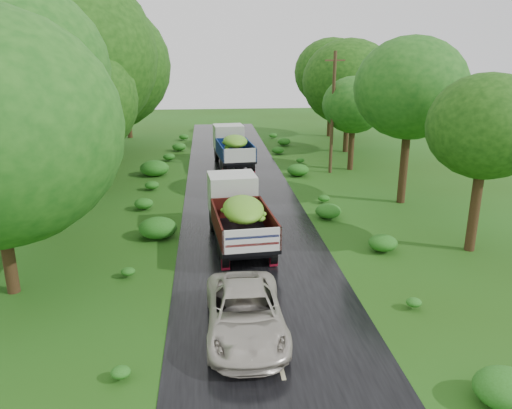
{
  "coord_description": "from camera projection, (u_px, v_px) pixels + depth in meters",
  "views": [
    {
      "loc": [
        -1.82,
        -11.77,
        8.38
      ],
      "look_at": [
        0.24,
        9.24,
        1.7
      ],
      "focal_mm": 35.0,
      "sensor_mm": 36.0,
      "label": 1
    }
  ],
  "objects": [
    {
      "name": "ground",
      "position": [
        280.0,
        363.0,
        13.86
      ],
      "size": [
        120.0,
        120.0,
        0.0
      ],
      "primitive_type": "plane",
      "color": "#21440E",
      "rests_on": "ground"
    },
    {
      "name": "road",
      "position": [
        261.0,
        282.0,
        18.6
      ],
      "size": [
        6.5,
        80.0,
        0.02
      ],
      "primitive_type": "cube",
      "color": "black",
      "rests_on": "ground"
    },
    {
      "name": "road_lines",
      "position": [
        258.0,
        270.0,
        19.55
      ],
      "size": [
        0.12,
        69.6,
        0.0
      ],
      "color": "#BFB78C",
      "rests_on": "road"
    },
    {
      "name": "truck_near",
      "position": [
        238.0,
        210.0,
        21.97
      ],
      "size": [
        2.78,
        6.52,
        2.67
      ],
      "rotation": [
        0.0,
        0.0,
        0.09
      ],
      "color": "black",
      "rests_on": "ground"
    },
    {
      "name": "truck_far",
      "position": [
        232.0,
        145.0,
        36.67
      ],
      "size": [
        2.86,
        6.58,
        2.69
      ],
      "rotation": [
        0.0,
        0.0,
        0.1
      ],
      "color": "black",
      "rests_on": "ground"
    },
    {
      "name": "car",
      "position": [
        245.0,
        313.0,
        15.03
      ],
      "size": [
        2.34,
        5.03,
        1.39
      ],
      "primitive_type": "imported",
      "rotation": [
        0.0,
        0.0,
        -0.01
      ],
      "color": "#B9B1A4",
      "rests_on": "road"
    },
    {
      "name": "utility_pole",
      "position": [
        333.0,
        112.0,
        33.59
      ],
      "size": [
        1.42,
        0.39,
        8.16
      ],
      "rotation": [
        0.0,
        0.0,
        0.21
      ],
      "color": "#382616",
      "rests_on": "ground"
    },
    {
      "name": "trees_left",
      "position": [
        73.0,
        74.0,
        30.83
      ],
      "size": [
        6.61,
        36.04,
        10.14
      ],
      "color": "black",
      "rests_on": "ground"
    },
    {
      "name": "trees_right",
      "position": [
        363.0,
        87.0,
        35.67
      ],
      "size": [
        5.17,
        32.36,
        7.87
      ],
      "color": "black",
      "rests_on": "ground"
    },
    {
      "name": "shrubs",
      "position": [
        243.0,
        202.0,
        27.04
      ],
      "size": [
        11.9,
        44.0,
        0.7
      ],
      "color": "#215C15",
      "rests_on": "ground"
    }
  ]
}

